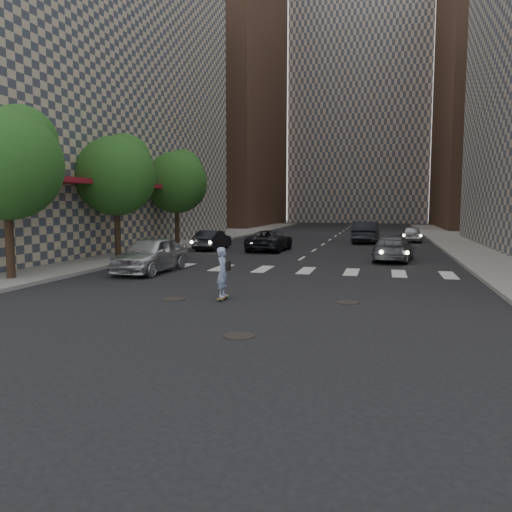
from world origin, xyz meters
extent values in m
plane|color=black|center=(0.00, 0.00, 0.00)|extent=(160.00, 160.00, 0.00)
cube|color=gray|center=(-14.50, 20.00, 0.07)|extent=(13.00, 80.00, 0.15)
cube|color=tan|center=(-18.50, 18.50, 12.50)|extent=(15.00, 33.00, 25.00)
cube|color=black|center=(-11.20, 10.00, 2.00)|extent=(0.30, 14.00, 4.00)
cube|color=maroon|center=(-10.40, 10.00, 4.10)|extent=(1.60, 14.00, 0.25)
cube|color=brown|center=(-20.00, 55.00, 20.00)|extent=(18.00, 24.00, 40.00)
cube|color=#ADA08E|center=(0.00, 78.00, 24.00)|extent=(22.00, 20.00, 48.00)
cylinder|color=#382619|center=(-9.50, 3.00, 1.55)|extent=(0.32, 0.32, 2.80)
sphere|color=#1C4617|center=(-9.50, 3.00, 4.45)|extent=(4.20, 4.20, 4.20)
sphere|color=#1C4617|center=(-9.30, 3.60, 5.35)|extent=(2.80, 2.80, 2.80)
cylinder|color=#382619|center=(-9.50, 11.00, 1.55)|extent=(0.32, 0.32, 2.80)
sphere|color=#1C4617|center=(-9.50, 11.00, 4.45)|extent=(4.20, 4.20, 4.20)
sphere|color=#1C4617|center=(-9.30, 11.60, 5.35)|extent=(2.80, 2.80, 2.80)
cylinder|color=#382619|center=(-9.50, 19.00, 1.55)|extent=(0.32, 0.32, 2.80)
sphere|color=#1C4617|center=(-9.50, 19.00, 4.45)|extent=(4.20, 4.20, 4.20)
sphere|color=#1C4617|center=(-9.30, 19.60, 5.35)|extent=(2.80, 2.80, 2.80)
cylinder|color=black|center=(1.20, -2.50, 0.01)|extent=(0.70, 0.70, 0.02)
cylinder|color=black|center=(-2.00, 1.20, 0.01)|extent=(0.70, 0.70, 0.02)
cylinder|color=black|center=(3.30, 2.00, 0.01)|extent=(0.70, 0.70, 0.02)
cube|color=brown|center=(-0.50, 1.57, 0.08)|extent=(0.22, 0.83, 0.02)
cylinder|color=green|center=(-0.57, 1.28, 0.03)|extent=(0.03, 0.06, 0.05)
cylinder|color=green|center=(-0.42, 1.28, 0.03)|extent=(0.03, 0.06, 0.05)
cylinder|color=green|center=(-0.58, 1.87, 0.03)|extent=(0.03, 0.06, 0.05)
cylinder|color=green|center=(-0.43, 1.87, 0.03)|extent=(0.03, 0.06, 0.05)
imported|color=#9CA7E3|center=(-0.50, 1.57, 0.86)|extent=(0.38, 0.57, 1.55)
cube|color=black|center=(-0.34, 1.62, 1.05)|extent=(0.10, 0.26, 0.29)
imported|color=silver|center=(-5.50, 6.80, 0.79)|extent=(2.06, 4.69, 1.57)
imported|color=black|center=(-6.50, 17.79, 0.64)|extent=(1.43, 3.92, 1.28)
imported|color=#54575C|center=(4.84, 14.00, 0.67)|extent=(2.44, 4.79, 1.33)
imported|color=black|center=(-2.71, 18.00, 0.66)|extent=(2.35, 4.80, 1.31)
imported|color=#9FA0A6|center=(6.42, 28.00, 0.64)|extent=(1.63, 3.81, 1.28)
imported|color=black|center=(3.03, 26.30, 0.82)|extent=(1.97, 5.07, 1.65)
camera|label=1|loc=(4.28, -13.04, 2.95)|focal=35.00mm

